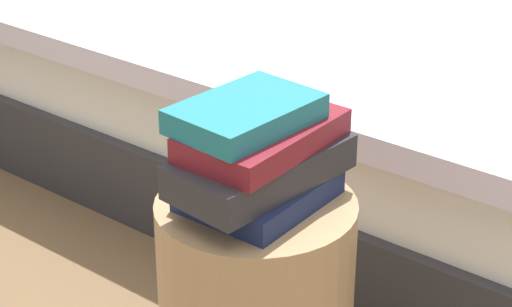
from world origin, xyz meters
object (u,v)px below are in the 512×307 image
(book_charcoal, at_px, (262,165))
(book_maroon, at_px, (263,135))
(bed, at_px, (344,69))
(book_teal, at_px, (246,113))
(book_navy, at_px, (258,190))

(book_charcoal, bearing_deg, book_maroon, 35.91)
(bed, height_order, book_teal, book_teal)
(book_navy, distance_m, book_teal, 0.14)
(book_navy, xyz_separation_m, book_charcoal, (-0.00, -0.01, 0.05))
(book_navy, distance_m, book_charcoal, 0.05)
(book_charcoal, bearing_deg, bed, 31.99)
(bed, bearing_deg, book_maroon, -153.23)
(book_charcoal, height_order, book_maroon, book_maroon)
(book_teal, bearing_deg, book_navy, -22.19)
(bed, distance_m, book_navy, 1.24)
(bed, relative_size, book_teal, 9.08)
(book_navy, relative_size, book_charcoal, 0.75)
(book_maroon, bearing_deg, book_navy, 103.00)
(book_charcoal, relative_size, book_teal, 1.33)
(bed, relative_size, book_maroon, 7.64)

